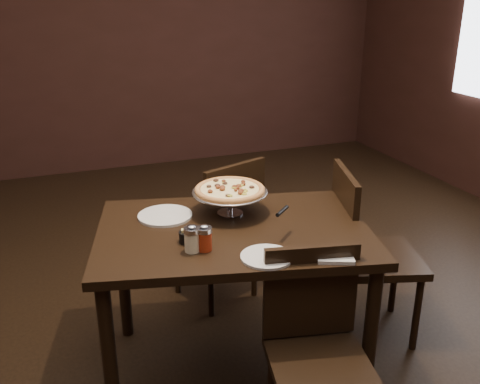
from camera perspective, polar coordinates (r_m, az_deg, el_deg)
name	(u,v)px	position (r m, az deg, el deg)	size (l,w,h in m)	color
room	(230,92)	(2.26, -1.10, 10.59)	(6.04, 7.04, 2.84)	black
dining_table	(234,248)	(2.50, -0.67, -6.00)	(1.40, 1.10, 0.78)	black
pizza_stand	(230,190)	(2.57, -1.10, 0.21)	(0.37, 0.37, 0.15)	#B0B0B7
parmesan_shaker	(192,239)	(2.24, -5.14, -4.99)	(0.07, 0.07, 0.12)	#F3E9BD
pepper_flake_shaker	(204,238)	(2.24, -3.82, -4.93)	(0.07, 0.07, 0.12)	maroon
packet_caddy	(188,236)	(2.33, -5.56, -4.72)	(0.08, 0.08, 0.06)	black
napkin_stack	(334,255)	(2.24, 10.05, -6.61)	(0.15, 0.15, 0.02)	silver
plate_left	(165,216)	(2.60, -8.00, -2.51)	(0.26, 0.26, 0.01)	silver
plate_near	(267,257)	(2.20, 2.88, -6.92)	(0.22, 0.22, 0.01)	silver
serving_spatula	(282,211)	(2.34, 4.52, -2.07)	(0.15, 0.15, 0.02)	#B0B0B7
chair_far	(222,226)	(3.16, -1.90, -3.64)	(0.54, 0.54, 0.90)	black
chair_near	(316,343)	(2.27, 8.10, -15.70)	(0.47, 0.47, 0.85)	black
chair_side	(364,248)	(2.93, 13.11, -5.84)	(0.55, 0.55, 0.95)	black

